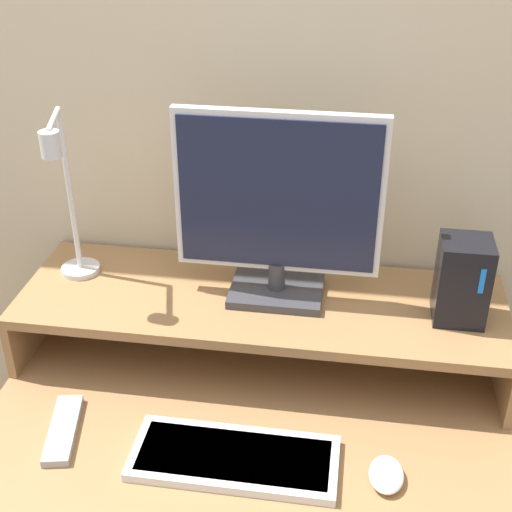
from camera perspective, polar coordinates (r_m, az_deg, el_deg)
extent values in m
cube|color=beige|center=(1.56, 1.58, 11.12)|extent=(6.00, 0.05, 2.50)
cube|color=olive|center=(1.47, -0.71, -12.58)|extent=(1.03, 0.71, 0.03)
cube|color=olive|center=(1.70, -16.79, -4.12)|extent=(0.02, 0.34, 0.13)
cube|color=olive|center=(1.59, 18.96, -7.21)|extent=(0.02, 0.34, 0.13)
cube|color=olive|center=(1.52, 0.41, -3.64)|extent=(1.03, 0.34, 0.02)
cube|color=#38383D|center=(1.52, 1.65, -2.83)|extent=(0.20, 0.14, 0.02)
cylinder|color=#38383D|center=(1.50, 1.67, -1.56)|extent=(0.04, 0.04, 0.06)
cube|color=silver|center=(1.42, 1.80, 5.02)|extent=(0.42, 0.02, 0.34)
cube|color=#191E38|center=(1.41, 1.74, 4.83)|extent=(0.40, 0.01, 0.31)
cylinder|color=silver|center=(1.65, -13.84, -1.01)|extent=(0.09, 0.09, 0.01)
cylinder|color=silver|center=(1.57, -14.66, 4.94)|extent=(0.01, 0.01, 0.37)
cylinder|color=silver|center=(1.44, -15.91, 10.44)|extent=(0.04, 0.13, 0.01)
cylinder|color=silver|center=(1.39, -16.14, 8.58)|extent=(0.04, 0.04, 0.05)
cube|color=black|center=(1.47, 16.17, -1.87)|extent=(0.10, 0.10, 0.18)
cube|color=#1972F2|center=(1.41, 17.64, -1.95)|extent=(0.01, 0.00, 0.05)
cube|color=silver|center=(1.35, -1.78, -15.87)|extent=(0.38, 0.16, 0.02)
cube|color=#AFAFB3|center=(1.35, -1.79, -15.71)|extent=(0.35, 0.12, 0.01)
ellipsoid|color=white|center=(1.34, 10.38, -16.83)|extent=(0.06, 0.09, 0.03)
cube|color=#99999E|center=(1.46, -15.17, -13.25)|extent=(0.09, 0.19, 0.02)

